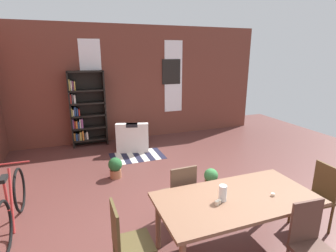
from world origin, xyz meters
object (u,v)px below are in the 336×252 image
object	(u,v)px
potted_plant_by_shelf	(211,179)
bookshelf_tall	(85,110)
bicycle_second	(12,206)
vase_on_table	(223,193)
armchair_white	(133,138)
dining_chair_head_right	(317,195)
dining_table	(236,203)
dining_chair_near_right	(311,244)
dining_chair_far_left	(180,193)
dining_chair_head_left	(127,241)
potted_plant_corner	(115,167)

from	to	relation	value
potted_plant_by_shelf	bookshelf_tall	bearing A→B (deg)	120.10
bicycle_second	potted_plant_by_shelf	world-z (taller)	bicycle_second
vase_on_table	bicycle_second	bearing A→B (deg)	149.27
bookshelf_tall	armchair_white	world-z (taller)	bookshelf_tall
vase_on_table	armchair_white	size ratio (longest dim) A/B	0.19
bookshelf_tall	bicycle_second	size ratio (longest dim) A/B	1.17
dining_chair_head_right	potted_plant_by_shelf	xyz separation A→B (m)	(-0.85, 1.46, -0.30)
armchair_white	bookshelf_tall	bearing A→B (deg)	147.28
dining_table	dining_chair_near_right	world-z (taller)	dining_chair_near_right
dining_chair_far_left	dining_chair_head_right	xyz separation A→B (m)	(1.78, -0.71, 0.00)
dining_chair_head_left	vase_on_table	bearing A→B (deg)	0.08
dining_chair_far_left	bicycle_second	bearing A→B (deg)	161.24
bookshelf_tall	potted_plant_corner	world-z (taller)	bookshelf_tall
potted_plant_by_shelf	dining_chair_far_left	bearing A→B (deg)	-141.31
dining_table	armchair_white	size ratio (longest dim) A/B	1.96
dining_chair_head_right	bookshelf_tall	xyz separation A→B (m)	(-2.77, 4.78, 0.45)
dining_chair_head_right	dining_chair_head_left	bearing A→B (deg)	179.94
bicycle_second	potted_plant_corner	size ratio (longest dim) A/B	4.07
dining_table	bicycle_second	distance (m)	3.06
dining_chair_far_left	bookshelf_tall	distance (m)	4.21
dining_chair_head_right	bicycle_second	size ratio (longest dim) A/B	0.55
potted_plant_by_shelf	vase_on_table	bearing A→B (deg)	-115.52
dining_chair_far_left	potted_plant_corner	bearing A→B (deg)	108.56
bicycle_second	potted_plant_by_shelf	bearing A→B (deg)	-0.27
dining_chair_head_left	dining_chair_near_right	distance (m)	1.92
potted_plant_corner	armchair_white	bearing A→B (deg)	64.76
potted_plant_by_shelf	dining_table	bearing A→B (deg)	-108.80
potted_plant_corner	bicycle_second	bearing A→B (deg)	-146.06
dining_chair_near_right	dining_chair_head_right	bearing A→B (deg)	38.06
bookshelf_tall	bicycle_second	xyz separation A→B (m)	(-1.24, -3.31, -0.61)
bookshelf_tall	armchair_white	xyz separation A→B (m)	(1.09, -0.70, -0.69)
dining_chair_head_right	potted_plant_corner	xyz separation A→B (m)	(-2.40, 2.56, -0.29)
armchair_white	potted_plant_by_shelf	world-z (taller)	armchair_white
dining_chair_near_right	bookshelf_tall	bearing A→B (deg)	108.86
dining_chair_far_left	armchair_white	size ratio (longest dim) A/B	0.96
bicycle_second	bookshelf_tall	bearing A→B (deg)	69.53
potted_plant_corner	dining_chair_near_right	bearing A→B (deg)	-65.38
dining_chair_head_left	dining_chair_far_left	world-z (taller)	same
dining_table	bookshelf_tall	xyz separation A→B (m)	(-1.43, 4.78, 0.29)
dining_table	dining_chair_far_left	size ratio (longest dim) A/B	2.04
dining_chair_near_right	dining_chair_head_left	bearing A→B (deg)	158.37
dining_chair_head_left	potted_plant_corner	world-z (taller)	dining_chair_head_left
dining_chair_head_left	bicycle_second	world-z (taller)	dining_chair_head_left
dining_chair_far_left	dining_chair_near_right	world-z (taller)	same
dining_chair_far_left	bookshelf_tall	xyz separation A→B (m)	(-1.00, 4.07, 0.45)
dining_table	dining_chair_near_right	bearing A→B (deg)	-58.08
dining_chair_far_left	bicycle_second	world-z (taller)	dining_chair_far_left
dining_chair_far_left	bicycle_second	size ratio (longest dim) A/B	0.55
dining_table	potted_plant_by_shelf	bearing A→B (deg)	71.20
dining_chair_far_left	bookshelf_tall	bearing A→B (deg)	103.79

